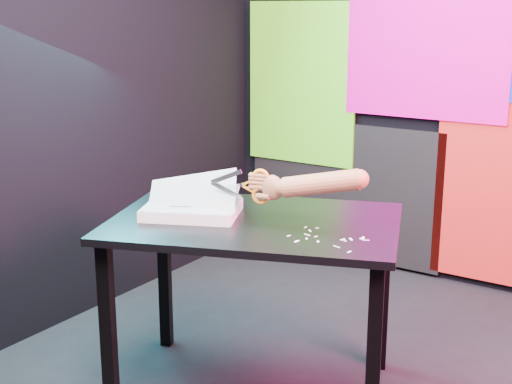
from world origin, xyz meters
The scene contains 7 objects.
room centered at (0.00, 0.00, 1.35)m, with size 3.01×3.01×2.71m.
backdrop centered at (0.06, 1.46, 0.96)m, with size 2.88×0.05×2.08m.
work_table centered at (-0.31, -0.18, 0.65)m, with size 1.32×1.10×0.75m.
printout_stack centered at (-0.55, -0.27, 0.78)m, with size 0.46×0.40×0.20m.
scissors centered at (-0.30, -0.18, 0.89)m, with size 0.24×0.07×0.14m.
hand_forearm centered at (-0.08, -0.13, 0.92)m, with size 0.45×0.15×0.15m.
paper_clippings centered at (0.06, -0.23, 0.75)m, with size 0.28×0.20×0.00m.
Camera 1 is at (1.19, -2.43, 1.57)m, focal length 50.00 mm.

